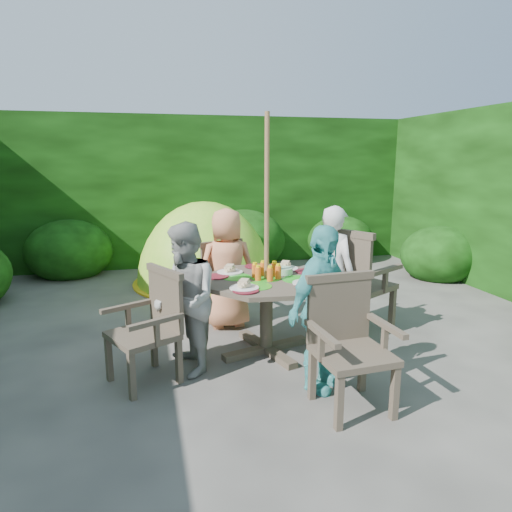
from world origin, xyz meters
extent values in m
plane|color=#403E3A|center=(0.00, 0.00, 0.00)|extent=(60.00, 60.00, 0.00)
cube|color=black|center=(0.00, 4.00, 1.25)|extent=(9.00, 1.00, 2.50)
cylinder|color=#3D3328|center=(0.04, -0.23, 0.34)|extent=(0.12, 0.12, 0.68)
cube|color=#3D3328|center=(0.04, -0.23, 0.03)|extent=(0.89, 0.36, 0.06)
cube|color=#3D3328|center=(0.04, -0.23, 0.03)|extent=(0.36, 0.89, 0.06)
cylinder|color=#3D3328|center=(0.04, -0.23, 0.70)|extent=(1.55, 1.55, 0.04)
cylinder|color=green|center=(-0.12, -0.47, 0.72)|extent=(0.28, 0.28, 0.00)
cylinder|color=green|center=(0.30, -0.34, 0.72)|extent=(0.28, 0.28, 0.00)
cylinder|color=green|center=(-0.23, -0.12, 0.72)|extent=(0.28, 0.28, 0.00)
cylinder|color=green|center=(0.19, 0.00, 0.72)|extent=(0.28, 0.28, 0.00)
cylinder|color=green|center=(0.04, -0.23, 0.72)|extent=(0.28, 0.28, 0.00)
cylinder|color=white|center=(0.31, 0.06, 0.73)|extent=(0.25, 0.25, 0.01)
cylinder|color=white|center=(-0.26, 0.04, 0.73)|extent=(0.25, 0.25, 0.01)
cylinder|color=white|center=(-0.24, -0.53, 0.73)|extent=(0.25, 0.25, 0.01)
cylinder|color=white|center=(0.33, -0.51, 0.73)|extent=(0.25, 0.25, 0.01)
cylinder|color=red|center=(0.48, -0.10, 0.73)|extent=(0.22, 0.22, 0.01)
cylinder|color=red|center=(0.05, 0.23, 0.73)|extent=(0.22, 0.22, 0.01)
cylinder|color=red|center=(-0.40, -0.08, 0.73)|extent=(0.22, 0.22, 0.01)
cylinder|color=red|center=(-0.24, -0.60, 0.73)|extent=(0.22, 0.22, 0.01)
cylinder|color=red|center=(0.30, -0.61, 0.73)|extent=(0.22, 0.22, 0.01)
cylinder|color=green|center=(0.23, -0.12, 0.76)|extent=(0.18, 0.18, 0.06)
cylinder|color=brown|center=(0.04, -0.23, 1.10)|extent=(0.05, 0.05, 2.20)
cube|color=#3D3328|center=(1.17, 0.11, 0.48)|extent=(0.77, 0.78, 0.06)
cube|color=#3D3328|center=(1.50, 0.01, 0.24)|extent=(0.08, 0.08, 0.47)
cube|color=#3D3328|center=(1.27, 0.44, 0.24)|extent=(0.08, 0.08, 0.47)
cube|color=#3D3328|center=(1.07, -0.23, 0.24)|extent=(0.08, 0.08, 0.47)
cube|color=#3D3328|center=(0.83, 0.21, 0.24)|extent=(0.08, 0.08, 0.47)
cube|color=#3D3328|center=(0.93, -0.02, 0.78)|extent=(0.32, 0.53, 0.56)
cube|color=#3D3328|center=(1.30, -0.15, 0.71)|extent=(0.52, 0.32, 0.04)
cube|color=#3D3328|center=(1.03, 0.36, 0.71)|extent=(0.52, 0.32, 0.04)
cube|color=#3D3328|center=(-1.09, -0.57, 0.40)|extent=(0.64, 0.65, 0.05)
cube|color=#3D3328|center=(-1.37, -0.48, 0.20)|extent=(0.06, 0.06, 0.39)
cube|color=#3D3328|center=(-1.18, -0.85, 0.20)|extent=(0.06, 0.06, 0.39)
cube|color=#3D3328|center=(-1.00, -0.30, 0.20)|extent=(0.06, 0.06, 0.39)
cube|color=#3D3328|center=(-0.82, -0.66, 0.20)|extent=(0.06, 0.06, 0.39)
cube|color=#3D3328|center=(-0.89, -0.47, 0.66)|extent=(0.26, 0.45, 0.47)
cube|color=#3D3328|center=(-1.21, -0.36, 0.59)|extent=(0.44, 0.26, 0.04)
cube|color=#3D3328|center=(-0.98, -0.79, 0.59)|extent=(0.44, 0.26, 0.04)
cube|color=#3D3328|center=(-0.30, 0.90, 0.40)|extent=(0.62, 0.60, 0.05)
cube|color=#3D3328|center=(-0.18, 1.16, 0.20)|extent=(0.06, 0.06, 0.39)
cube|color=#3D3328|center=(-0.57, 1.02, 0.20)|extent=(0.06, 0.06, 0.39)
cube|color=#3D3328|center=(-0.04, 0.77, 0.20)|extent=(0.06, 0.06, 0.39)
cube|color=#3D3328|center=(-0.43, 0.63, 0.20)|extent=(0.06, 0.06, 0.39)
cube|color=#3D3328|center=(-0.23, 0.68, 0.66)|extent=(0.47, 0.20, 0.47)
cube|color=#3D3328|center=(-0.07, 0.98, 0.59)|extent=(0.20, 0.46, 0.04)
cube|color=#3D3328|center=(-0.53, 0.82, 0.59)|extent=(0.20, 0.46, 0.04)
cube|color=#3D3328|center=(0.38, -1.36, 0.42)|extent=(0.54, 0.52, 0.05)
cube|color=#3D3328|center=(0.17, -1.59, 0.21)|extent=(0.05, 0.05, 0.41)
cube|color=#3D3328|center=(0.61, -1.57, 0.21)|extent=(0.05, 0.05, 0.41)
cube|color=#3D3328|center=(0.15, -1.16, 0.21)|extent=(0.05, 0.05, 0.41)
cube|color=#3D3328|center=(0.58, -1.13, 0.21)|extent=(0.05, 0.05, 0.41)
cube|color=#3D3328|center=(0.36, -1.13, 0.69)|extent=(0.51, 0.07, 0.49)
cube|color=#3D3328|center=(0.12, -1.38, 0.62)|extent=(0.08, 0.49, 0.04)
cube|color=#3D3328|center=(0.63, -1.35, 0.62)|extent=(0.08, 0.49, 0.04)
imported|color=silver|center=(0.80, 0.00, 0.68)|extent=(0.51, 0.59, 1.35)
imported|color=#9C9C97|center=(-0.73, -0.46, 0.65)|extent=(0.59, 0.70, 1.30)
imported|color=#EA8F60|center=(-0.19, 0.53, 0.65)|extent=(0.67, 0.47, 1.30)
imported|color=#4EB6B5|center=(0.27, -1.00, 0.66)|extent=(0.82, 0.71, 1.32)
ellipsoid|color=#83DE2A|center=(-0.19, 2.40, 0.00)|extent=(2.44, 2.44, 2.40)
ellipsoid|color=black|center=(0.00, 1.75, 0.00)|extent=(0.75, 0.53, 0.83)
cylinder|color=yellow|center=(-0.19, 2.40, 0.01)|extent=(2.10, 2.10, 0.03)
camera|label=1|loc=(-1.04, -4.16, 1.80)|focal=32.00mm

